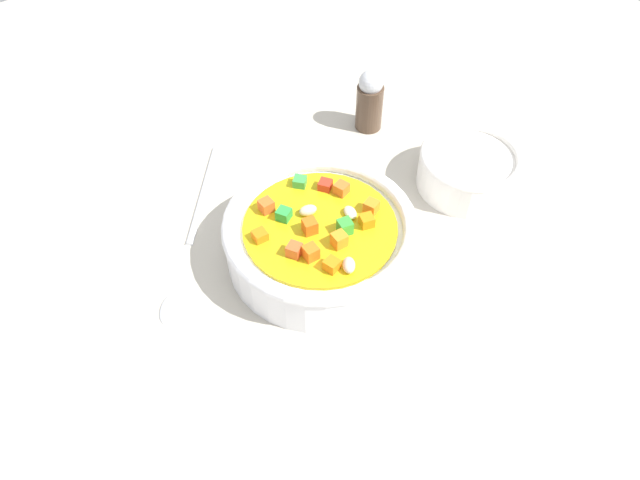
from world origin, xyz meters
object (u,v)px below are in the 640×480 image
Objects in this scene: soup_bowl_main at (320,237)px; spoon at (191,234)px; side_bowl_small at (469,169)px; pepper_shaker at (370,100)px.

soup_bowl_main is 13.67cm from spoon.
spoon is at bearing 42.23° from soup_bowl_main.
spoon is 30.39cm from side_bowl_small.
pepper_shaker is (12.99, -16.98, 0.94)cm from soup_bowl_main.
pepper_shaker is at bearing 137.59° from spoon.
soup_bowl_main is 21.40cm from pepper_shaker.
side_bowl_small reaches higher than spoon.
pepper_shaker reaches higher than spoon.
spoon is 1.78× the size of side_bowl_small.
side_bowl_small is (-11.27, -28.16, 1.90)cm from spoon.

